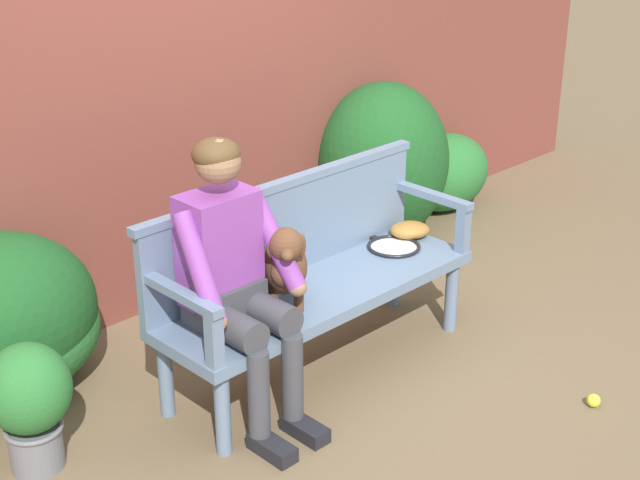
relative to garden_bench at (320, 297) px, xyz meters
The scene contains 14 objects.
ground_plane 0.41m from the garden_bench, ahead, with size 40.00×40.00×0.00m, color brown.
brick_garden_fence 1.51m from the garden_bench, 90.00° to the left, with size 8.00×0.30×2.38m, color brown.
hedge_bush_mid_right 2.42m from the garden_bench, 23.48° to the left, with size 0.74×0.55×0.56m, color #286B2D.
hedge_bush_mid_left 1.76m from the garden_bench, 31.87° to the left, with size 0.90×0.86×1.07m, color #194C1E.
garden_bench is the anchor object (origin of this frame).
bench_backrest 0.39m from the garden_bench, 90.00° to the left, with size 1.80×0.06×0.50m.
bench_armrest_left_end 0.88m from the garden_bench, behind, with size 0.06×0.54×0.28m.
bench_armrest_right_end 0.88m from the garden_bench, ahead, with size 0.06×0.54×0.28m.
person_seated 0.65m from the garden_bench, behind, with size 0.56×0.67×1.34m.
dog_on_bench 0.39m from the garden_bench, behind, with size 0.37×0.41×0.44m.
tennis_racket 0.62m from the garden_bench, ahead, with size 0.29×0.56×0.03m.
baseball_glove 0.79m from the garden_bench, ahead, with size 0.22×0.17×0.09m, color #9E6B2D.
tennis_ball 1.40m from the garden_bench, 59.49° to the right, with size 0.07×0.07×0.07m, color #CCDB33.
potted_plant 1.46m from the garden_bench, 168.92° to the left, with size 0.37×0.37×0.59m.
Camera 1 is at (-2.86, -2.91, 2.49)m, focal length 51.74 mm.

